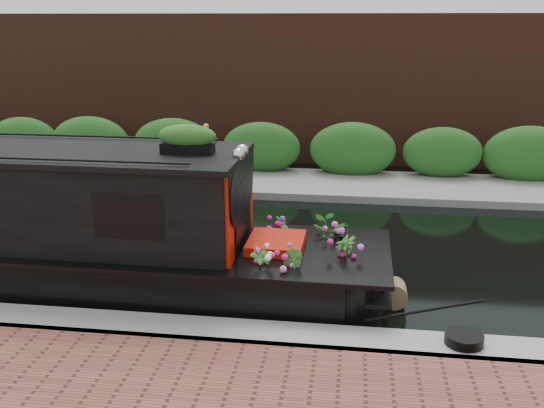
# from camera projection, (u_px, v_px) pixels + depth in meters

# --- Properties ---
(ground) EXTENTS (80.00, 80.00, 0.00)m
(ground) POSITION_uv_depth(u_px,v_px,m) (219.00, 248.00, 10.66)
(ground) COLOR black
(ground) RESTS_ON ground
(near_bank_coping) EXTENTS (40.00, 0.60, 0.50)m
(near_bank_coping) POSITION_uv_depth(u_px,v_px,m) (161.00, 343.00, 7.53)
(near_bank_coping) COLOR gray
(near_bank_coping) RESTS_ON ground
(far_bank_path) EXTENTS (40.00, 2.40, 0.34)m
(far_bank_path) POSITION_uv_depth(u_px,v_px,m) (257.00, 185.00, 14.64)
(far_bank_path) COLOR slate
(far_bank_path) RESTS_ON ground
(far_hedge) EXTENTS (40.00, 1.10, 2.80)m
(far_hedge) POSITION_uv_depth(u_px,v_px,m) (262.00, 176.00, 15.49)
(far_hedge) COLOR #22571D
(far_hedge) RESTS_ON ground
(far_brick_wall) EXTENTS (40.00, 1.00, 8.00)m
(far_brick_wall) POSITION_uv_depth(u_px,v_px,m) (273.00, 158.00, 17.48)
(far_brick_wall) COLOR #4C2619
(far_brick_wall) RESTS_ON ground
(rope_fender) EXTENTS (0.36, 0.36, 0.36)m
(rope_fender) POSITION_uv_depth(u_px,v_px,m) (394.00, 293.00, 8.48)
(rope_fender) COLOR olive
(rope_fender) RESTS_ON ground
(coiled_mooring_rope) EXTENTS (0.45, 0.45, 0.12)m
(coiled_mooring_rope) POSITION_uv_depth(u_px,v_px,m) (464.00, 339.00, 7.01)
(coiled_mooring_rope) COLOR black
(coiled_mooring_rope) RESTS_ON near_bank_coping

